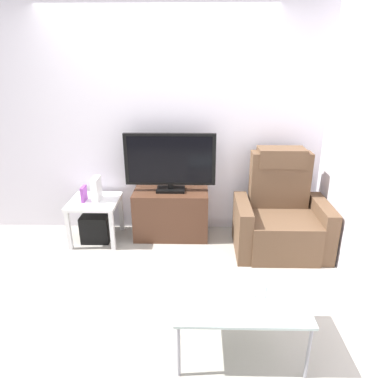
{
  "coord_description": "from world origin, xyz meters",
  "views": [
    {
      "loc": [
        0.44,
        -2.85,
        2.01
      ],
      "look_at": [
        0.37,
        0.5,
        0.7
      ],
      "focal_mm": 32.91,
      "sensor_mm": 36.0,
      "label": 1
    }
  ],
  "objects_px": {
    "television": "(170,161)",
    "side_table": "(95,207)",
    "game_console": "(96,189)",
    "coffee_table": "(240,300)",
    "cell_phone": "(261,291)",
    "recliner_armchair": "(281,217)",
    "tv_stand": "(171,214)",
    "book_upright": "(84,194)",
    "subwoofer_box": "(97,226)"
  },
  "relations": [
    {
      "from": "television",
      "to": "side_table",
      "type": "height_order",
      "value": "television"
    },
    {
      "from": "game_console",
      "to": "coffee_table",
      "type": "height_order",
      "value": "game_console"
    },
    {
      "from": "cell_phone",
      "to": "recliner_armchair",
      "type": "bearing_deg",
      "value": 86.34
    },
    {
      "from": "tv_stand",
      "to": "cell_phone",
      "type": "relative_size",
      "value": 5.66
    },
    {
      "from": "recliner_armchair",
      "to": "book_upright",
      "type": "xyz_separation_m",
      "value": [
        -2.17,
        0.13,
        0.2
      ]
    },
    {
      "from": "cell_phone",
      "to": "game_console",
      "type": "bearing_deg",
      "value": 149.73
    },
    {
      "from": "television",
      "to": "coffee_table",
      "type": "xyz_separation_m",
      "value": [
        0.61,
        -1.71,
        -0.51
      ]
    },
    {
      "from": "television",
      "to": "subwoofer_box",
      "type": "height_order",
      "value": "television"
    },
    {
      "from": "tv_stand",
      "to": "cell_phone",
      "type": "height_order",
      "value": "tv_stand"
    },
    {
      "from": "tv_stand",
      "to": "game_console",
      "type": "height_order",
      "value": "game_console"
    },
    {
      "from": "tv_stand",
      "to": "television",
      "type": "relative_size",
      "value": 0.84
    },
    {
      "from": "coffee_table",
      "to": "cell_phone",
      "type": "xyz_separation_m",
      "value": [
        0.15,
        0.06,
        0.03
      ]
    },
    {
      "from": "television",
      "to": "recliner_armchair",
      "type": "height_order",
      "value": "television"
    },
    {
      "from": "tv_stand",
      "to": "book_upright",
      "type": "height_order",
      "value": "book_upright"
    },
    {
      "from": "side_table",
      "to": "subwoofer_box",
      "type": "bearing_deg",
      "value": 180.0
    },
    {
      "from": "tv_stand",
      "to": "cell_phone",
      "type": "distance_m",
      "value": 1.81
    },
    {
      "from": "book_upright",
      "to": "cell_phone",
      "type": "height_order",
      "value": "book_upright"
    },
    {
      "from": "game_console",
      "to": "cell_phone",
      "type": "height_order",
      "value": "game_console"
    },
    {
      "from": "tv_stand",
      "to": "cell_phone",
      "type": "bearing_deg",
      "value": -64.94
    },
    {
      "from": "book_upright",
      "to": "game_console",
      "type": "height_order",
      "value": "game_console"
    },
    {
      "from": "coffee_table",
      "to": "cell_phone",
      "type": "bearing_deg",
      "value": 21.42
    },
    {
      "from": "book_upright",
      "to": "side_table",
      "type": "bearing_deg",
      "value": 11.31
    },
    {
      "from": "cell_phone",
      "to": "side_table",
      "type": "bearing_deg",
      "value": 150.54
    },
    {
      "from": "subwoofer_box",
      "to": "side_table",
      "type": "bearing_deg",
      "value": 0.0
    },
    {
      "from": "coffee_table",
      "to": "cell_phone",
      "type": "height_order",
      "value": "cell_phone"
    },
    {
      "from": "recliner_armchair",
      "to": "coffee_table",
      "type": "relative_size",
      "value": 1.2
    },
    {
      "from": "tv_stand",
      "to": "book_upright",
      "type": "relative_size",
      "value": 5.04
    },
    {
      "from": "side_table",
      "to": "subwoofer_box",
      "type": "xyz_separation_m",
      "value": [
        -0.0,
        0.0,
        -0.25
      ]
    },
    {
      "from": "television",
      "to": "game_console",
      "type": "bearing_deg",
      "value": -173.07
    },
    {
      "from": "side_table",
      "to": "coffee_table",
      "type": "height_order",
      "value": "side_table"
    },
    {
      "from": "book_upright",
      "to": "coffee_table",
      "type": "height_order",
      "value": "book_upright"
    },
    {
      "from": "tv_stand",
      "to": "book_upright",
      "type": "bearing_deg",
      "value": -173.36
    },
    {
      "from": "side_table",
      "to": "tv_stand",
      "type": "bearing_deg",
      "value": 6.08
    },
    {
      "from": "recliner_armchair",
      "to": "subwoofer_box",
      "type": "xyz_separation_m",
      "value": [
        -2.07,
        0.15,
        -0.22
      ]
    },
    {
      "from": "television",
      "to": "game_console",
      "type": "height_order",
      "value": "television"
    },
    {
      "from": "cell_phone",
      "to": "television",
      "type": "bearing_deg",
      "value": 128.93
    },
    {
      "from": "game_console",
      "to": "cell_phone",
      "type": "xyz_separation_m",
      "value": [
        1.59,
        -1.55,
        -0.18
      ]
    },
    {
      "from": "television",
      "to": "book_upright",
      "type": "xyz_separation_m",
      "value": [
        -0.96,
        -0.13,
        -0.34
      ]
    },
    {
      "from": "television",
      "to": "book_upright",
      "type": "bearing_deg",
      "value": -172.27
    },
    {
      "from": "subwoofer_box",
      "to": "coffee_table",
      "type": "bearing_deg",
      "value": -47.42
    },
    {
      "from": "tv_stand",
      "to": "game_console",
      "type": "xyz_separation_m",
      "value": [
        -0.82,
        -0.08,
        0.33
      ]
    },
    {
      "from": "coffee_table",
      "to": "cell_phone",
      "type": "relative_size",
      "value": 6.0
    },
    {
      "from": "television",
      "to": "cell_phone",
      "type": "xyz_separation_m",
      "value": [
        0.76,
        -1.65,
        -0.47
      ]
    },
    {
      "from": "recliner_armchair",
      "to": "side_table",
      "type": "relative_size",
      "value": 2.0
    },
    {
      "from": "tv_stand",
      "to": "television",
      "type": "xyz_separation_m",
      "value": [
        -0.0,
        0.02,
        0.63
      ]
    },
    {
      "from": "tv_stand",
      "to": "recliner_armchair",
      "type": "distance_m",
      "value": 1.24
    },
    {
      "from": "subwoofer_box",
      "to": "game_console",
      "type": "xyz_separation_m",
      "value": [
        0.04,
        0.01,
        0.46
      ]
    },
    {
      "from": "tv_stand",
      "to": "subwoofer_box",
      "type": "distance_m",
      "value": 0.87
    },
    {
      "from": "subwoofer_box",
      "to": "television",
      "type": "bearing_deg",
      "value": 7.31
    },
    {
      "from": "side_table",
      "to": "coffee_table",
      "type": "distance_m",
      "value": 2.17
    }
  ]
}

